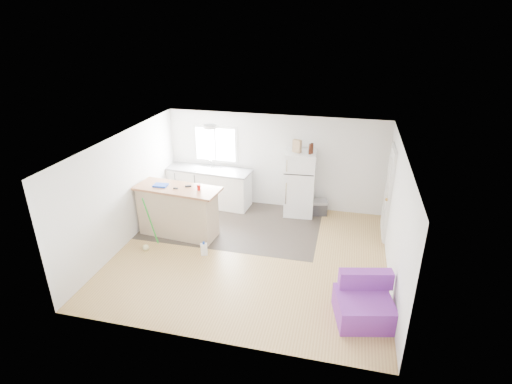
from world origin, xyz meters
TOP-DOWN VIEW (x-y plane):
  - room at (0.00, 0.00)m, footprint 5.51×5.01m
  - vinyl_zone at (-0.73, 1.25)m, footprint 4.05×2.50m
  - window at (-1.55, 2.49)m, footprint 1.18×0.06m
  - interior_door at (2.72, 1.55)m, footprint 0.11×0.92m
  - ceiling_fixture at (-1.20, 1.20)m, footprint 0.30×0.30m
  - kitchen_cabinets at (-1.65, 2.16)m, footprint 2.25×0.87m
  - peninsula at (-1.79, 0.47)m, footprint 1.94×0.90m
  - refrigerator at (0.71, 2.15)m, footprint 0.75×0.72m
  - cooler at (1.17, 2.21)m, footprint 0.54×0.43m
  - purple_seat at (2.26, -1.40)m, footprint 1.04×1.01m
  - cleaner_jug at (-0.94, -0.23)m, footprint 0.17×0.14m
  - mop at (-2.18, -0.31)m, footprint 0.24×0.35m
  - red_cup at (-1.25, 0.45)m, footprint 0.10×0.10m
  - blue_tray at (-2.14, 0.46)m, footprint 0.31×0.24m
  - tool_a at (-1.54, 0.56)m, footprint 0.15×0.10m
  - tool_b at (-1.76, 0.39)m, footprint 0.10×0.04m
  - cardboard_box at (0.60, 2.12)m, footprint 0.22×0.17m
  - bottle_left at (0.92, 2.05)m, footprint 0.09×0.09m
  - bottle_right at (0.96, 2.11)m, footprint 0.08×0.08m

SIDE VIEW (x-z plane):
  - vinyl_zone at x=-0.73m, z-range 0.00..0.00m
  - cleaner_jug at x=-0.94m, z-range -0.02..0.29m
  - cooler at x=1.17m, z-range 0.00..0.37m
  - mop at x=-2.18m, z-range -0.39..0.85m
  - purple_seat at x=2.26m, z-range -0.10..0.63m
  - kitchen_cabinets at x=-1.65m, z-range -0.14..1.14m
  - peninsula at x=-1.79m, z-range 0.01..1.16m
  - refrigerator at x=0.71m, z-range 0.00..1.61m
  - interior_door at x=2.72m, z-range -0.03..2.07m
  - tool_b at x=-1.76m, z-range 1.16..1.18m
  - tool_a at x=-1.54m, z-range 1.16..1.19m
  - blue_tray at x=-2.14m, z-range 1.16..1.19m
  - room at x=0.00m, z-range -0.01..2.41m
  - red_cup at x=-1.25m, z-range 1.16..1.28m
  - window at x=-1.55m, z-range 1.06..2.04m
  - bottle_left at x=0.92m, z-range 1.61..1.86m
  - bottle_right at x=0.96m, z-range 1.61..1.86m
  - cardboard_box at x=0.60m, z-range 1.61..1.91m
  - ceiling_fixture at x=-1.20m, z-range 2.32..2.40m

